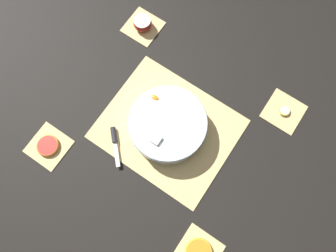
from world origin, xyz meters
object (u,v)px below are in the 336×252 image
(paring_knife, at_px, (114,137))
(grapefruit_slice, at_px, (48,146))
(apple_half, at_px, (143,23))
(banana_coin_single, at_px, (285,111))
(fruit_salad_bowl, at_px, (168,125))
(orange_slice_whole, at_px, (198,252))

(paring_knife, xyz_separation_m, grapefruit_slice, (0.17, 0.15, -0.00))
(paring_knife, height_order, apple_half, apple_half)
(paring_knife, relative_size, banana_coin_single, 2.81)
(banana_coin_single, bearing_deg, fruit_salad_bowl, 42.70)
(fruit_salad_bowl, distance_m, grapefruit_slice, 0.42)
(fruit_salad_bowl, height_order, paring_knife, fruit_salad_bowl)
(paring_knife, distance_m, apple_half, 0.45)
(grapefruit_slice, bearing_deg, orange_slice_whole, 180.00)
(orange_slice_whole, height_order, banana_coin_single, orange_slice_whole)
(paring_knife, height_order, banana_coin_single, paring_knife)
(grapefruit_slice, bearing_deg, fruit_salad_bowl, -137.28)
(fruit_salad_bowl, distance_m, banana_coin_single, 0.42)
(banana_coin_single, distance_m, grapefruit_slice, 0.84)
(fruit_salad_bowl, bearing_deg, grapefruit_slice, 42.72)
(fruit_salad_bowl, bearing_deg, paring_knife, 44.30)
(apple_half, bearing_deg, grapefruit_slice, 90.00)
(fruit_salad_bowl, xyz_separation_m, grapefruit_slice, (0.31, 0.28, -0.04))
(grapefruit_slice, bearing_deg, banana_coin_single, -137.29)
(fruit_salad_bowl, distance_m, orange_slice_whole, 0.42)
(paring_knife, xyz_separation_m, apple_half, (0.17, -0.42, 0.01))
(apple_half, bearing_deg, banana_coin_single, 180.00)
(fruit_salad_bowl, xyz_separation_m, banana_coin_single, (-0.31, -0.28, -0.04))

